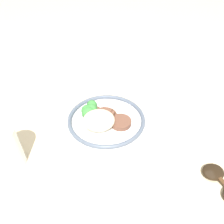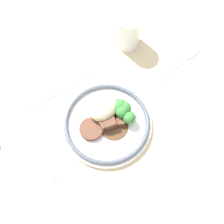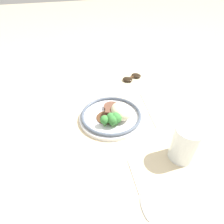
# 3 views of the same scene
# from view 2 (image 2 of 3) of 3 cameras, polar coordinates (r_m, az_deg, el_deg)

# --- Properties ---
(ground_plane) EXTENTS (8.00, 8.00, 0.00)m
(ground_plane) POSITION_cam_2_polar(r_m,az_deg,el_deg) (0.89, -1.60, -3.54)
(ground_plane) COLOR tan
(dining_table) EXTENTS (1.33, 1.11, 0.04)m
(dining_table) POSITION_cam_2_polar(r_m,az_deg,el_deg) (0.87, -1.64, -3.06)
(dining_table) COLOR beige
(dining_table) RESTS_ON ground
(plate) EXTENTS (0.24, 0.24, 0.07)m
(plate) POSITION_cam_2_polar(r_m,az_deg,el_deg) (0.83, -0.86, -1.37)
(plate) COLOR white
(plate) RESTS_ON dining_table
(juice_glass) EXTENTS (0.08, 0.08, 0.11)m
(juice_glass) POSITION_cam_2_polar(r_m,az_deg,el_deg) (0.94, 2.92, 14.55)
(juice_glass) COLOR orange
(juice_glass) RESTS_ON dining_table
(fork) EXTENTS (0.02, 0.18, 0.00)m
(fork) POSITION_cam_2_polar(r_m,az_deg,el_deg) (0.82, -10.19, -12.25)
(fork) COLOR #ADADB2
(fork) RESTS_ON dining_table
(knife) EXTENTS (0.23, 0.07, 0.00)m
(knife) POSITION_cam_2_polar(r_m,az_deg,el_deg) (0.90, -8.37, 4.43)
(knife) COLOR #ADADB2
(knife) RESTS_ON dining_table
(spoon) EXTENTS (0.17, 0.05, 0.01)m
(spoon) POSITION_cam_2_polar(r_m,az_deg,el_deg) (0.97, 13.67, 9.59)
(spoon) COLOR #ADADB2
(spoon) RESTS_ON dining_table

